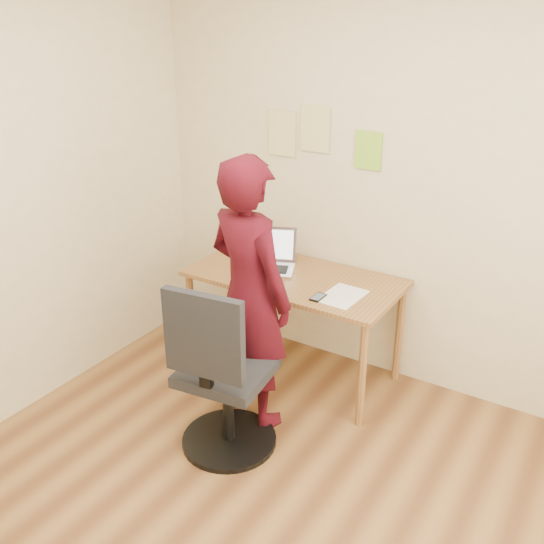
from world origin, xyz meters
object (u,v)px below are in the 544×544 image
Objects in this scene: laptop at (269,260)px; desk at (294,288)px; person at (250,295)px; phone at (318,297)px; office_chair at (221,383)px.

desk is at bearing -31.23° from laptop.
laptop is 0.63m from person.
phone is at bearing -48.60° from laptop.
office_chair is 0.53m from person.
desk is 0.95m from office_chair.
person is at bearing -91.25° from laptop.
desk is 0.26m from laptop.
desk is at bearing 87.33° from office_chair.
desk is 1.30× the size of office_chair.
phone is at bearing 65.98° from office_chair.
phone reaches higher than desk.
phone is 0.11× the size of office_chair.
desk is 0.58m from person.
person is (0.24, -0.58, 0.04)m from laptop.
office_chair is (0.29, -0.96, -0.33)m from laptop.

